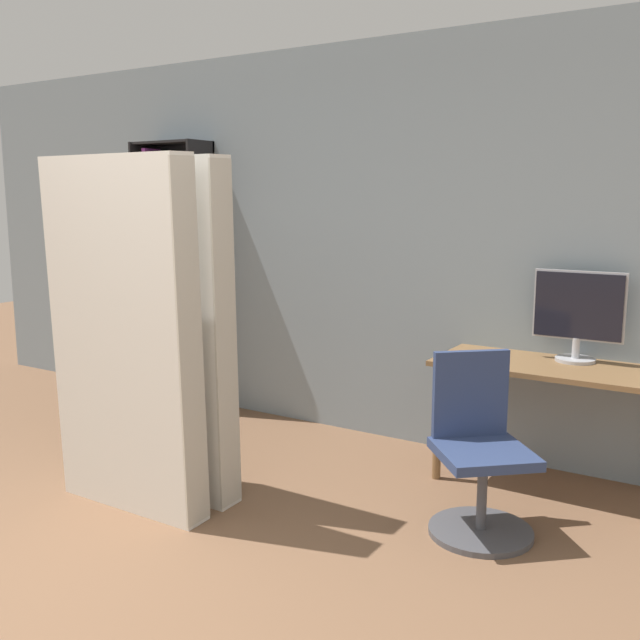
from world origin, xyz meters
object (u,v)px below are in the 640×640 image
at_px(monitor, 578,312).
at_px(bookshelf, 171,278).
at_px(office_chair, 479,462).
at_px(mattress_near, 125,338).
at_px(mattress_far, 162,330).

bearing_deg(monitor, bookshelf, 179.85).
distance_m(office_chair, bookshelf, 3.14).
relative_size(monitor, mattress_near, 0.28).
bearing_deg(mattress_near, monitor, 40.36).
bearing_deg(mattress_far, mattress_near, -90.00).
relative_size(monitor, office_chair, 0.59).
height_order(mattress_near, mattress_far, same).
relative_size(office_chair, mattress_near, 0.48).
distance_m(monitor, mattress_near, 2.54).
xyz_separation_m(monitor, mattress_far, (-1.93, -1.37, -0.08)).
bearing_deg(bookshelf, mattress_far, -48.08).
relative_size(monitor, mattress_far, 0.28).
height_order(monitor, mattress_near, mattress_near).
bearing_deg(monitor, office_chair, -105.09).
relative_size(bookshelf, mattress_far, 1.11).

